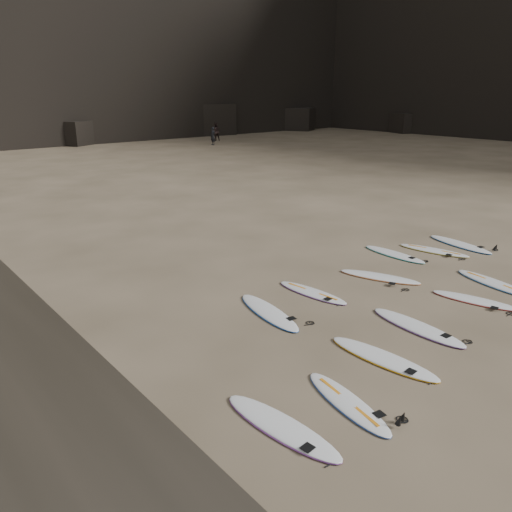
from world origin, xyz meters
The scene contains 15 objects.
ground centered at (0.00, 0.00, 0.00)m, with size 240.00×240.00×0.00m, color #897559.
surfboard_0 centered at (-4.32, -0.94, 0.04)m, with size 0.53×2.20×0.08m, color white.
surfboard_1 centered at (-2.57, -0.41, 0.05)m, with size 0.61×2.53×0.09m, color white.
surfboard_2 centered at (-0.77, -0.04, 0.05)m, with size 0.61×2.53×0.09m, color white.
surfboard_3 centered at (1.78, -0.12, 0.04)m, with size 0.53×2.21×0.08m, color white.
surfboard_4 centered at (3.36, 0.13, 0.05)m, with size 0.60×2.50×0.09m, color white.
surfboard_5 centered at (-2.91, 2.81, 0.05)m, with size 0.61×2.53×0.09m, color white.
surfboard_6 centered at (-1.16, 3.01, 0.04)m, with size 0.55×2.27×0.08m, color white.
surfboard_7 centered at (1.25, 2.56, 0.04)m, with size 0.58×2.41×0.09m, color white.
surfboard_8 centered at (3.39, 3.57, 0.04)m, with size 0.58×2.40×0.09m, color white.
surfboard_9 centered at (4.78, 2.93, 0.04)m, with size 0.58×2.41×0.09m, color white.
surfboard_10 centered at (6.15, 2.73, 0.05)m, with size 0.63×2.60×0.09m, color white.
surfboard_11 centered at (-5.69, -0.68, 0.04)m, with size 0.59×2.45×0.09m, color white.
person_a centered at (18.63, 35.92, 0.87)m, with size 0.63×0.42×1.73m, color black.
person_b centered at (21.35, 39.25, 0.95)m, with size 0.92×0.72×1.90m, color black.
Camera 1 is at (-10.44, -5.74, 5.36)m, focal length 35.00 mm.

